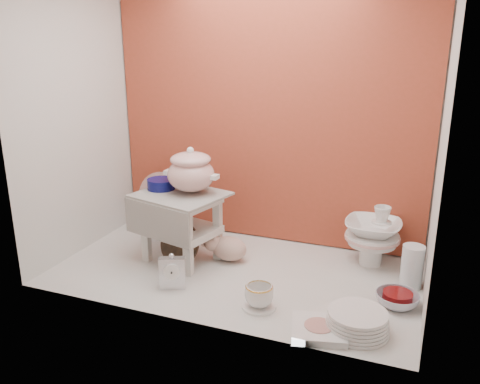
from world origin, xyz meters
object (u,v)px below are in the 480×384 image
at_px(floral_platter, 162,202).
at_px(blue_white_vase, 167,216).
at_px(plush_pig, 229,248).
at_px(porcelain_tower, 372,235).
at_px(step_stool, 182,227).
at_px(soup_tureen, 191,170).
at_px(mantel_clock, 172,271).
at_px(gold_rim_teacup, 259,295).
at_px(dinner_plate_stack, 357,321).
at_px(crystal_bowl, 397,300).

xyz_separation_m(floral_platter, blue_white_vase, (0.05, -0.04, -0.07)).
bearing_deg(plush_pig, porcelain_tower, 25.09).
bearing_deg(step_stool, soup_tureen, 52.96).
height_order(step_stool, plush_pig, step_stool).
distance_m(mantel_clock, plush_pig, 0.40).
xyz_separation_m(soup_tureen, plush_pig, (0.19, 0.04, -0.42)).
distance_m(gold_rim_teacup, porcelain_tower, 0.75).
height_order(blue_white_vase, dinner_plate_stack, blue_white_vase).
height_order(soup_tureen, floral_platter, soup_tureen).
xyz_separation_m(step_stool, floral_platter, (-0.30, 0.32, -0.00)).
height_order(floral_platter, dinner_plate_stack, floral_platter).
height_order(mantel_clock, dinner_plate_stack, mantel_clock).
relative_size(plush_pig, dinner_plate_stack, 0.93).
xyz_separation_m(soup_tureen, floral_platter, (-0.35, 0.29, -0.31)).
height_order(soup_tureen, blue_white_vase, soup_tureen).
relative_size(gold_rim_teacup, dinner_plate_stack, 0.48).
height_order(soup_tureen, mantel_clock, soup_tureen).
relative_size(gold_rim_teacup, porcelain_tower, 0.39).
height_order(soup_tureen, porcelain_tower, soup_tureen).
bearing_deg(mantel_clock, dinner_plate_stack, -26.49).
relative_size(step_stool, floral_platter, 1.16).
height_order(floral_platter, blue_white_vase, floral_platter).
distance_m(blue_white_vase, porcelain_tower, 1.19).
height_order(dinner_plate_stack, porcelain_tower, porcelain_tower).
height_order(blue_white_vase, porcelain_tower, porcelain_tower).
relative_size(dinner_plate_stack, porcelain_tower, 0.80).
bearing_deg(soup_tureen, plush_pig, 10.49).
xyz_separation_m(dinner_plate_stack, porcelain_tower, (-0.03, 0.66, 0.12)).
height_order(gold_rim_teacup, porcelain_tower, porcelain_tower).
distance_m(mantel_clock, crystal_bowl, 1.03).
relative_size(step_stool, soup_tureen, 1.51).
height_order(soup_tureen, gold_rim_teacup, soup_tureen).
xyz_separation_m(mantel_clock, dinner_plate_stack, (0.87, -0.05, -0.04)).
distance_m(soup_tureen, floral_platter, 0.54).
height_order(dinner_plate_stack, crystal_bowl, dinner_plate_stack).
bearing_deg(step_stool, blue_white_vase, 145.34).
bearing_deg(soup_tureen, blue_white_vase, 139.70).
distance_m(plush_pig, gold_rim_teacup, 0.50).
relative_size(soup_tureen, mantel_clock, 1.60).
xyz_separation_m(step_stool, soup_tureen, (0.05, 0.04, 0.31)).
relative_size(mantel_clock, dinner_plate_stack, 0.68).
height_order(floral_platter, gold_rim_teacup, floral_platter).
relative_size(soup_tureen, gold_rim_teacup, 2.24).
bearing_deg(step_stool, mantel_clock, -56.90).
relative_size(step_stool, crystal_bowl, 2.26).
distance_m(plush_pig, dinner_plate_stack, 0.85).
xyz_separation_m(mantel_clock, porcelain_tower, (0.84, 0.61, 0.07)).
xyz_separation_m(blue_white_vase, plush_pig, (0.49, -0.21, -0.04)).
bearing_deg(blue_white_vase, crystal_bowl, -15.51).
bearing_deg(crystal_bowl, soup_tureen, 173.22).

